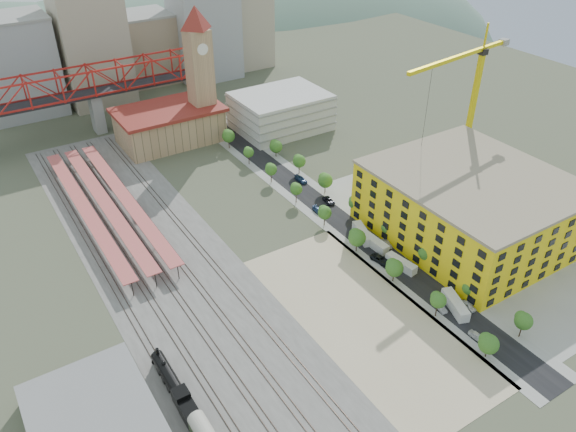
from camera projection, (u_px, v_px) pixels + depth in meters
ground at (304, 245)px, 155.46m from camera, size 400.00×400.00×0.00m
ballast_strip at (157, 255)px, 151.65m from camera, size 36.00×165.00×0.06m
dirt_lot at (364, 318)px, 131.40m from camera, size 28.00×67.00×0.06m
street_asphalt at (320, 205)px, 173.22m from camera, size 12.00×170.00×0.06m
sidewalk_west at (305, 210)px, 170.76m from camera, size 3.00×170.00×0.04m
sidewalk_east at (334, 200)px, 175.69m from camera, size 3.00×170.00×0.04m
construction_pad at (472, 230)px, 161.51m from camera, size 50.00×90.00×0.06m
rail_tracks at (151, 257)px, 150.78m from camera, size 26.56×160.00×0.18m
platform_canopies at (105, 203)px, 166.66m from camera, size 16.00×80.00×4.12m
station_hall at (170, 125)px, 207.49m from camera, size 38.00×24.00×13.10m
clock_tower at (199, 61)px, 199.85m from camera, size 12.00×12.00×52.00m
parking_garage at (281, 111)px, 217.23m from camera, size 34.00×26.00×14.00m
truss_bridge at (91, 85)px, 208.08m from camera, size 94.00×9.60×25.60m
construction_building at (471, 206)px, 155.03m from camera, size 44.60×50.60×18.80m
warehouse at (97, 429)px, 103.29m from camera, size 22.00×32.00×5.00m
street_trees at (339, 220)px, 166.17m from camera, size 15.40×124.40×8.00m
skyline at (139, 37)px, 246.85m from camera, size 133.00×46.00×60.00m
distant_hills at (153, 134)px, 402.97m from camera, size 647.00×264.00×227.00m
locomotive at (175, 387)px, 111.78m from camera, size 2.94×22.65×5.66m
tower_crane at (470, 90)px, 169.90m from camera, size 46.73×8.40×50.17m
site_trailer_a at (455, 305)px, 133.11m from camera, size 5.79×10.23×2.72m
site_trailer_b at (401, 264)px, 146.55m from camera, size 3.59×9.22×2.46m
site_trailer_c at (374, 243)px, 154.16m from camera, size 2.75×9.46×2.57m
site_trailer_d at (362, 234)px, 157.84m from camera, size 5.29×10.04×2.66m
car_0 at (477, 336)px, 125.37m from camera, size 1.91×4.26×1.42m
car_1 at (440, 307)px, 133.37m from camera, size 2.10×4.31×1.36m
car_2 at (380, 260)px, 148.76m from camera, size 3.48×6.04×1.58m
car_3 at (318, 211)px, 169.19m from camera, size 2.08×4.69×1.34m
car_4 at (468, 306)px, 133.73m from camera, size 1.85×4.24×1.42m
car_5 at (386, 244)px, 154.74m from camera, size 1.98×4.36×1.39m
car_6 at (329, 201)px, 173.80m from camera, size 3.06×5.32×1.40m
car_7 at (301, 180)px, 184.88m from camera, size 2.36×5.41×1.55m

